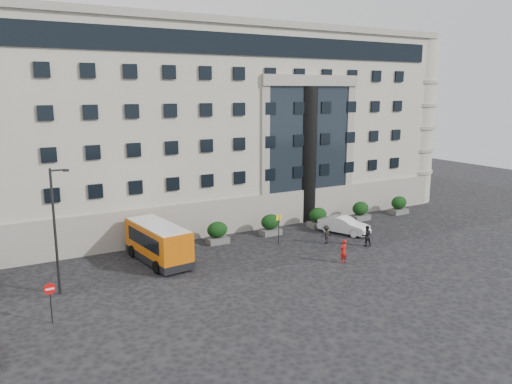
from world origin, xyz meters
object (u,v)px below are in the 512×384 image
(red_truck, at_px, (30,223))
(pedestrian_c, at_px, (326,234))
(hedge_a, at_px, (157,242))
(pedestrian_b, at_px, (367,236))
(hedge_e, at_px, (360,211))
(white_taxi, at_px, (344,225))
(hedge_b, at_px, (217,232))
(street_lamp, at_px, (56,227))
(hedge_f, at_px, (399,205))
(hedge_c, at_px, (270,224))
(bus_stop_sign, at_px, (279,224))
(minibus, at_px, (158,241))
(pedestrian_a, at_px, (343,251))
(hedge_d, at_px, (318,217))
(no_entry_sign, at_px, (50,295))

(red_truck, xyz_separation_m, pedestrian_c, (21.41, -12.95, -0.85))
(hedge_a, height_order, pedestrian_b, hedge_a)
(hedge_e, bearing_deg, hedge_a, 180.00)
(hedge_a, xyz_separation_m, white_taxi, (16.32, -2.93, -0.17))
(hedge_b, relative_size, street_lamp, 0.23)
(hedge_f, bearing_deg, pedestrian_c, -160.59)
(hedge_a, height_order, hedge_c, same)
(hedge_e, distance_m, pedestrian_b, 8.57)
(hedge_c, bearing_deg, street_lamp, -165.33)
(hedge_c, distance_m, white_taxi, 6.61)
(bus_stop_sign, height_order, minibus, minibus)
(pedestrian_a, bearing_deg, hedge_a, -47.68)
(red_truck, distance_m, white_taxi, 27.13)
(hedge_f, bearing_deg, white_taxi, -163.15)
(hedge_c, relative_size, white_taxi, 0.40)
(hedge_b, xyz_separation_m, red_truck, (-13.51, 8.41, 0.69))
(hedge_b, xyz_separation_m, hedge_d, (10.40, 0.00, 0.00))
(white_taxi, bearing_deg, hedge_d, 79.37)
(hedge_a, distance_m, hedge_f, 26.00)
(hedge_d, distance_m, pedestrian_b, 6.76)
(hedge_d, xyz_separation_m, minibus, (-16.20, -2.03, 0.66))
(hedge_a, distance_m, street_lamp, 9.89)
(no_entry_sign, xyz_separation_m, pedestrian_c, (22.09, 4.29, -0.88))
(hedge_d, height_order, bus_stop_sign, bus_stop_sign)
(hedge_d, bearing_deg, pedestrian_a, -115.83)
(hedge_b, height_order, pedestrian_c, hedge_b)
(minibus, relative_size, white_taxi, 1.53)
(hedge_d, bearing_deg, hedge_a, 180.00)
(hedge_c, bearing_deg, hedge_b, 180.00)
(street_lamp, xyz_separation_m, minibus, (7.34, 2.77, -2.78))
(pedestrian_a, relative_size, pedestrian_c, 1.18)
(street_lamp, height_order, pedestrian_b, street_lamp)
(hedge_b, relative_size, white_taxi, 0.40)
(pedestrian_b, bearing_deg, pedestrian_a, 47.53)
(hedge_b, bearing_deg, hedge_f, 0.00)
(hedge_e, bearing_deg, hedge_c, 180.00)
(red_truck, bearing_deg, street_lamp, -97.37)
(hedge_d, xyz_separation_m, street_lamp, (-23.54, -4.80, 3.44))
(hedge_c, distance_m, pedestrian_c, 5.29)
(hedge_a, bearing_deg, no_entry_sign, -135.52)
(no_entry_sign, distance_m, pedestrian_c, 22.52)
(street_lamp, bearing_deg, hedge_e, 9.48)
(red_truck, bearing_deg, no_entry_sign, -101.27)
(no_entry_sign, height_order, pedestrian_a, no_entry_sign)
(hedge_e, relative_size, pedestrian_b, 1.07)
(red_truck, relative_size, pedestrian_c, 4.03)
(hedge_c, xyz_separation_m, pedestrian_c, (2.69, -4.55, -0.16))
(hedge_a, height_order, red_truck, red_truck)
(pedestrian_b, relative_size, pedestrian_c, 1.12)
(white_taxi, xyz_separation_m, pedestrian_c, (-3.22, -1.61, 0.00))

